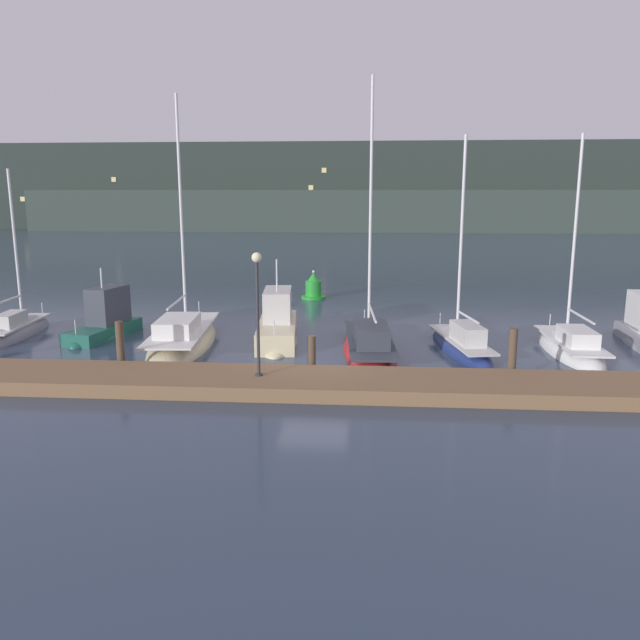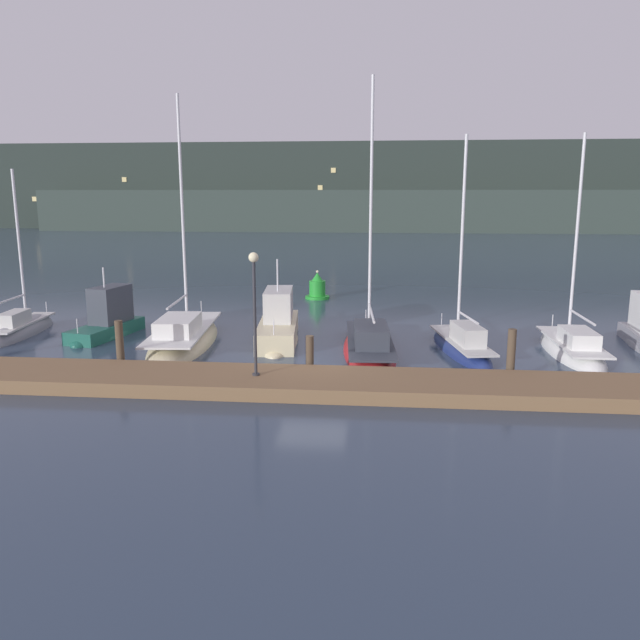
# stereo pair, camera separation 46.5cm
# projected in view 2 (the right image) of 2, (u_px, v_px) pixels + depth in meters

# --- Properties ---
(ground_plane) EXTENTS (400.00, 400.00, 0.00)m
(ground_plane) POSITION_uv_depth(u_px,v_px,m) (312.00, 369.00, 22.48)
(ground_plane) COLOR #2D3D51
(dock) EXTENTS (34.33, 2.80, 0.45)m
(dock) POSITION_uv_depth(u_px,v_px,m) (304.00, 383.00, 20.09)
(dock) COLOR brown
(dock) RESTS_ON ground
(mooring_pile_1) EXTENTS (0.28, 0.28, 1.81)m
(mooring_pile_1) POSITION_uv_depth(u_px,v_px,m) (120.00, 345.00, 22.20)
(mooring_pile_1) COLOR #4C3D2D
(mooring_pile_1) RESTS_ON ground
(mooring_pile_2) EXTENTS (0.28, 0.28, 1.40)m
(mooring_pile_2) POSITION_uv_depth(u_px,v_px,m) (310.00, 356.00, 21.61)
(mooring_pile_2) COLOR #4C3D2D
(mooring_pile_2) RESTS_ON ground
(mooring_pile_3) EXTENTS (0.28, 0.28, 1.78)m
(mooring_pile_3) POSITION_uv_depth(u_px,v_px,m) (511.00, 355.00, 20.93)
(mooring_pile_3) COLOR #4C3D2D
(mooring_pile_3) RESTS_ON ground
(sailboat_berth_1) EXTENTS (1.71, 5.63, 8.03)m
(sailboat_berth_1) POSITION_uv_depth(u_px,v_px,m) (22.00, 332.00, 27.94)
(sailboat_berth_1) COLOR gray
(sailboat_berth_1) RESTS_ON ground
(motorboat_berth_2) EXTENTS (2.36, 4.71, 3.65)m
(motorboat_berth_2) POSITION_uv_depth(u_px,v_px,m) (107.00, 328.00, 27.61)
(motorboat_berth_2) COLOR #195647
(motorboat_berth_2) RESTS_ON ground
(sailboat_berth_3) EXTENTS (3.14, 8.54, 10.86)m
(sailboat_berth_3) POSITION_uv_depth(u_px,v_px,m) (184.00, 341.00, 26.20)
(sailboat_berth_3) COLOR beige
(sailboat_berth_3) RESTS_ON ground
(motorboat_berth_4) EXTENTS (2.28, 6.16, 3.99)m
(motorboat_berth_4) POSITION_uv_depth(u_px,v_px,m) (278.00, 331.00, 26.79)
(motorboat_berth_4) COLOR beige
(motorboat_berth_4) RESTS_ON ground
(sailboat_berth_5) EXTENTS (2.60, 8.28, 11.22)m
(sailboat_berth_5) POSITION_uv_depth(u_px,v_px,m) (370.00, 347.00, 25.01)
(sailboat_berth_5) COLOR red
(sailboat_berth_5) RESTS_ON ground
(sailboat_berth_6) EXTENTS (2.51, 6.53, 9.02)m
(sailboat_berth_6) POSITION_uv_depth(u_px,v_px,m) (461.00, 348.00, 24.91)
(sailboat_berth_6) COLOR navy
(sailboat_berth_6) RESTS_ON ground
(sailboat_berth_7) EXTENTS (1.79, 6.33, 9.14)m
(sailboat_berth_7) POSITION_uv_depth(u_px,v_px,m) (572.00, 351.00, 24.59)
(sailboat_berth_7) COLOR white
(sailboat_berth_7) RESTS_ON ground
(channel_buoy) EXTENTS (1.45, 1.45, 1.71)m
(channel_buoy) POSITION_uv_depth(u_px,v_px,m) (317.00, 288.00, 37.40)
(channel_buoy) COLOR green
(channel_buoy) RESTS_ON ground
(dock_lamppost) EXTENTS (0.32, 0.32, 3.98)m
(dock_lamppost) POSITION_uv_depth(u_px,v_px,m) (254.00, 294.00, 19.64)
(dock_lamppost) COLOR #2D2D33
(dock_lamppost) RESTS_ON dock
(hillside_backdrop) EXTENTS (240.00, 23.00, 14.71)m
(hillside_backdrop) POSITION_uv_depth(u_px,v_px,m) (382.00, 190.00, 110.86)
(hillside_backdrop) COLOR #28332D
(hillside_backdrop) RESTS_ON ground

